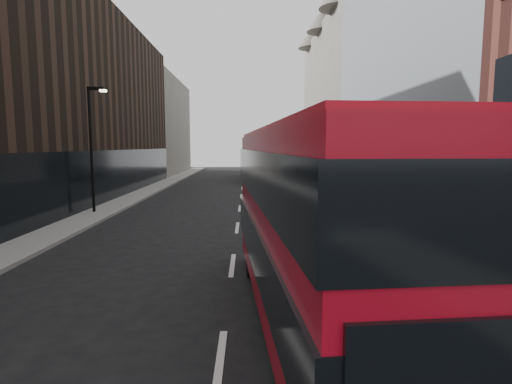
{
  "coord_description": "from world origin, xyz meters",
  "views": [
    {
      "loc": [
        0.51,
        -4.75,
        3.89
      ],
      "look_at": [
        0.76,
        7.26,
        2.5
      ],
      "focal_mm": 28.0,
      "sensor_mm": 36.0,
      "label": 1
    }
  ],
  "objects": [
    {
      "name": "red_bus",
      "position": [
        1.9,
        3.6,
        2.36
      ],
      "size": [
        3.27,
        10.68,
        4.26
      ],
      "rotation": [
        0.0,
        0.0,
        0.08
      ],
      "color": "#AC0A1C",
      "rests_on": "ground"
    },
    {
      "name": "building_left_far",
      "position": [
        -11.5,
        52.0,
        6.5
      ],
      "size": [
        5.0,
        20.0,
        13.0
      ],
      "primitive_type": "cube",
      "color": "#625D57",
      "rests_on": "ground"
    },
    {
      "name": "car_c",
      "position": [
        3.17,
        24.55,
        0.66
      ],
      "size": [
        2.39,
        4.77,
        1.33
      ],
      "primitive_type": "imported",
      "rotation": [
        0.0,
        0.0,
        -0.12
      ],
      "color": "black",
      "rests_on": "ground"
    },
    {
      "name": "sidewalk_right",
      "position": [
        7.5,
        25.0,
        0.07
      ],
      "size": [
        3.0,
        80.0,
        0.15
      ],
      "primitive_type": "cube",
      "color": "slate",
      "rests_on": "ground"
    },
    {
      "name": "building_modern_block",
      "position": [
        11.47,
        21.0,
        9.9
      ],
      "size": [
        5.03,
        22.0,
        20.0
      ],
      "color": "#92989C",
      "rests_on": "ground"
    },
    {
      "name": "sidewalk_left",
      "position": [
        -8.0,
        25.0,
        0.07
      ],
      "size": [
        2.0,
        80.0,
        0.15
      ],
      "primitive_type": "cube",
      "color": "slate",
      "rests_on": "ground"
    },
    {
      "name": "building_victorian",
      "position": [
        11.38,
        44.0,
        9.66
      ],
      "size": [
        6.5,
        24.0,
        21.0
      ],
      "color": "#625D57",
      "rests_on": "ground"
    },
    {
      "name": "building_left_mid",
      "position": [
        -11.5,
        30.0,
        7.0
      ],
      "size": [
        5.0,
        24.0,
        14.0
      ],
      "primitive_type": "cube",
      "color": "black",
      "rests_on": "ground"
    },
    {
      "name": "car_b",
      "position": [
        2.01,
        20.97,
        0.76
      ],
      "size": [
        2.06,
        4.77,
        1.53
      ],
      "primitive_type": "imported",
      "rotation": [
        0.0,
        0.0,
        0.1
      ],
      "color": "gray",
      "rests_on": "ground"
    },
    {
      "name": "car_a",
      "position": [
        4.09,
        13.82,
        0.74
      ],
      "size": [
        1.8,
        4.37,
        1.48
      ],
      "primitive_type": "imported",
      "rotation": [
        0.0,
        0.0,
        -0.01
      ],
      "color": "black",
      "rests_on": "ground"
    },
    {
      "name": "grey_bus",
      "position": [
        1.58,
        43.33,
        2.15
      ],
      "size": [
        3.3,
        12.53,
        4.01
      ],
      "rotation": [
        0.0,
        0.0,
        -0.03
      ],
      "color": "black",
      "rests_on": "ground"
    },
    {
      "name": "street_lamp",
      "position": [
        -8.22,
        18.0,
        4.18
      ],
      "size": [
        1.06,
        0.22,
        7.0
      ],
      "color": "black",
      "rests_on": "sidewalk_left"
    }
  ]
}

